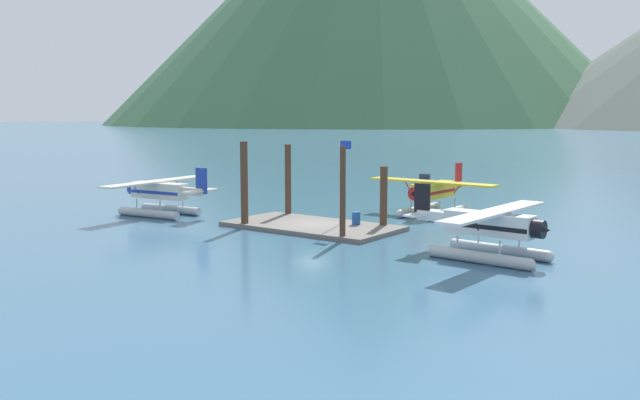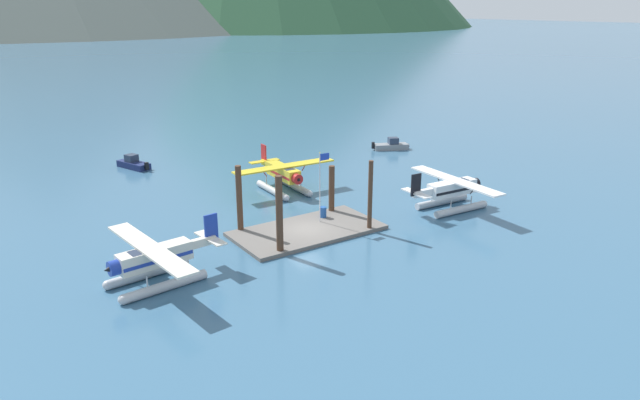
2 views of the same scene
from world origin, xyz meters
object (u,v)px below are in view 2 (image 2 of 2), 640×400
seaplane_cream_port_aft (155,262)px  seaplane_white_stbd_aft (452,192)px  seaplane_yellow_bow_right (284,176)px  fuel_drum (323,212)px  flagpole (321,179)px  boat_grey_open_east (392,145)px  boat_navy_open_north (133,164)px

seaplane_cream_port_aft → seaplane_white_stbd_aft: bearing=-0.5°
seaplane_yellow_bow_right → fuel_drum: bearing=-98.8°
seaplane_white_stbd_aft → seaplane_yellow_bow_right: 16.02m
flagpole → seaplane_white_stbd_aft: (11.81, -3.19, -2.39)m
flagpole → boat_grey_open_east: 28.24m
flagpole → seaplane_cream_port_aft: 15.40m
seaplane_cream_port_aft → boat_navy_open_north: (7.51, 29.42, -1.09)m
seaplane_white_stbd_aft → boat_navy_open_north: (-19.22, 29.64, -1.09)m
seaplane_yellow_bow_right → boat_navy_open_north: size_ratio=2.23×
fuel_drum → flagpole: bearing=-132.7°
seaplane_white_stbd_aft → seaplane_cream_port_aft: size_ratio=1.00×
seaplane_white_stbd_aft → flagpole: bearing=164.9°
seaplane_yellow_bow_right → boat_grey_open_east: 21.59m
fuel_drum → seaplane_cream_port_aft: bearing=-166.6°
seaplane_cream_port_aft → boat_navy_open_north: seaplane_cream_port_aft is taller
seaplane_white_stbd_aft → seaplane_yellow_bow_right: same height
flagpole → fuel_drum: (0.71, 0.76, -3.23)m
flagpole → seaplane_cream_port_aft: size_ratio=0.56×
flagpole → boat_grey_open_east: size_ratio=1.29×
seaplane_cream_port_aft → boat_grey_open_east: size_ratio=2.31×
fuel_drum → seaplane_white_stbd_aft: bearing=-19.6°
seaplane_white_stbd_aft → boat_navy_open_north: bearing=123.0°
seaplane_white_stbd_aft → boat_navy_open_north: 35.35m
fuel_drum → boat_navy_open_north: 26.94m
fuel_drum → boat_grey_open_east: 27.00m
seaplane_white_stbd_aft → seaplane_cream_port_aft: 26.74m
seaplane_yellow_bow_right → boat_navy_open_north: (-9.47, 16.94, -1.09)m
flagpole → seaplane_white_stbd_aft: flagpole is taller
boat_navy_open_north → seaplane_cream_port_aft: bearing=-104.3°
seaplane_white_stbd_aft → seaplane_cream_port_aft: same height
flagpole → boat_grey_open_east: flagpole is taller
boat_grey_open_east → boat_navy_open_north: same height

